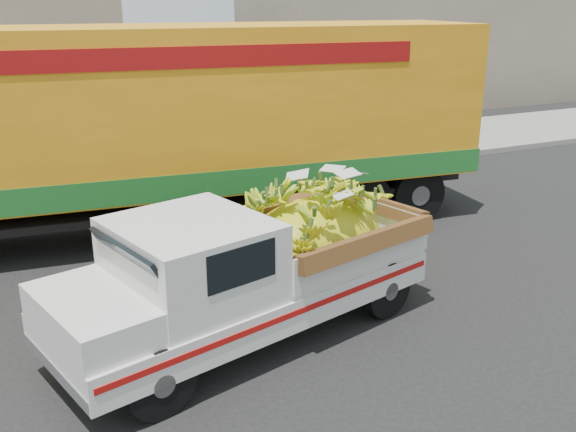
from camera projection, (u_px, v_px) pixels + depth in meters
name	position (u px, v px, depth m)	size (l,w,h in m)	color
ground	(275.00, 356.00, 8.04)	(100.00, 100.00, 0.00)	black
curb	(138.00, 194.00, 14.40)	(60.00, 0.25, 0.15)	gray
sidewalk	(119.00, 173.00, 16.19)	(60.00, 4.00, 0.14)	gray
building_right	(417.00, 30.00, 26.85)	(14.00, 6.00, 6.00)	gray
pickup_truck	(270.00, 261.00, 8.46)	(5.37, 3.06, 1.78)	black
semi_trailer	(169.00, 121.00, 11.71)	(12.04, 3.75, 3.80)	black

